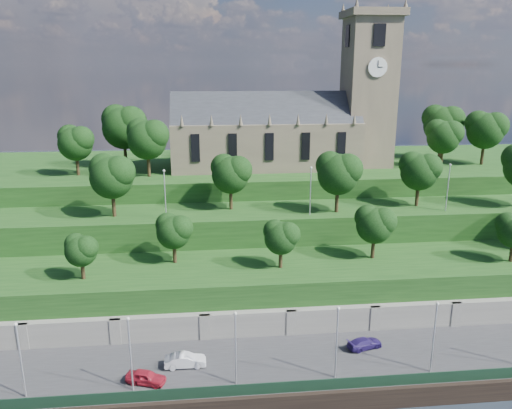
{
  "coord_description": "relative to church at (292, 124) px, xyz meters",
  "views": [
    {
      "loc": [
        -14.36,
        -40.17,
        32.4
      ],
      "look_at": [
        -7.21,
        30.0,
        12.58
      ],
      "focal_mm": 35.0,
      "sensor_mm": 36.0,
      "label": 1
    }
  ],
  "objects": [
    {
      "name": "car_right",
      "position": [
        1.85,
        -38.51,
        -19.93
      ],
      "size": [
        4.35,
        2.7,
        1.18
      ],
      "primitive_type": "imported",
      "rotation": [
        0.0,
        0.0,
        1.85
      ],
      "color": "navy",
      "rests_on": "promenade"
    },
    {
      "name": "hilltop",
      "position": [
        -0.79,
        4.02,
        -15.02
      ],
      "size": [
        160.0,
        32.0,
        15.0
      ],
      "primitive_type": "cube",
      "color": "#183D14",
      "rests_on": "ground"
    },
    {
      "name": "quay_wall",
      "position": [
        -0.79,
        -46.03,
        -21.42
      ],
      "size": [
        160.0,
        0.5,
        2.2
      ],
      "primitive_type": "cube",
      "color": "black",
      "rests_on": "ground"
    },
    {
      "name": "promenade",
      "position": [
        -0.79,
        -39.98,
        -21.52
      ],
      "size": [
        160.0,
        12.0,
        2.0
      ],
      "primitive_type": "cube",
      "color": "#2D2D30",
      "rests_on": "ground"
    },
    {
      "name": "church",
      "position": [
        0.0,
        0.0,
        0.0
      ],
      "size": [
        38.6,
        12.35,
        27.6
      ],
      "color": "brown",
      "rests_on": "hilltop"
    },
    {
      "name": "car_middle",
      "position": [
        -17.88,
        -40.05,
        -19.81
      ],
      "size": [
        4.33,
        1.58,
        1.42
      ],
      "primitive_type": "imported",
      "rotation": [
        0.0,
        0.0,
        1.59
      ],
      "color": "silver",
      "rests_on": "promenade"
    },
    {
      "name": "lamp_posts_promenade",
      "position": [
        -2.79,
        -43.48,
        -16.0
      ],
      "size": [
        60.36,
        0.36,
        7.83
      ],
      "color": "#B2B2B7",
      "rests_on": "promenade"
    },
    {
      "name": "trees_upper",
      "position": [
        3.67,
        -17.95,
        -4.6
      ],
      "size": [
        66.19,
        8.86,
        9.4
      ],
      "color": "black",
      "rests_on": "embankment_upper"
    },
    {
      "name": "embankment_lower",
      "position": [
        -0.79,
        -27.98,
        -18.52
      ],
      "size": [
        160.0,
        12.0,
        8.0
      ],
      "primitive_type": "cube",
      "color": "#183D14",
      "rests_on": "ground"
    },
    {
      "name": "retaining_wall",
      "position": [
        -0.79,
        -34.01,
        -20.02
      ],
      "size": [
        160.0,
        2.1,
        5.0
      ],
      "color": "slate",
      "rests_on": "ground"
    },
    {
      "name": "trees_hilltop",
      "position": [
        0.12,
        -0.82,
        -0.92
      ],
      "size": [
        76.93,
        16.54,
        10.86
      ],
      "color": "black",
      "rests_on": "hilltop"
    },
    {
      "name": "embankment_upper",
      "position": [
        -0.79,
        -16.98,
        -16.52
      ],
      "size": [
        160.0,
        10.0,
        12.0
      ],
      "primitive_type": "cube",
      "color": "#183D14",
      "rests_on": "ground"
    },
    {
      "name": "fence",
      "position": [
        -0.79,
        -45.38,
        -19.92
      ],
      "size": [
        160.0,
        0.1,
        1.2
      ],
      "primitive_type": "cube",
      "color": "#163321",
      "rests_on": "promenade"
    },
    {
      "name": "ground",
      "position": [
        -0.79,
        -45.98,
        -22.52
      ],
      "size": [
        320.0,
        320.0,
        0.0
      ],
      "primitive_type": "plane",
      "color": "black",
      "rests_on": "ground"
    },
    {
      "name": "trees_lower",
      "position": [
        7.83,
        -27.47,
        -9.75
      ],
      "size": [
        65.9,
        8.94,
        8.32
      ],
      "color": "black",
      "rests_on": "embankment_lower"
    },
    {
      "name": "lamp_posts_upper",
      "position": [
        -0.79,
        -19.98,
        -6.47
      ],
      "size": [
        40.36,
        0.36,
        6.93
      ],
      "color": "#B2B2B7",
      "rests_on": "embankment_upper"
    },
    {
      "name": "car_left",
      "position": [
        -21.63,
        -42.55,
        -19.84
      ],
      "size": [
        4.28,
        2.73,
        1.36
      ],
      "primitive_type": "imported",
      "rotation": [
        0.0,
        0.0,
        1.26
      ],
      "color": "maroon",
      "rests_on": "promenade"
    }
  ]
}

